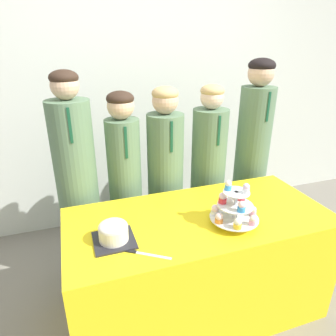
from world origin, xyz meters
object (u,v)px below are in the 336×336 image
cupcake_stand (234,207)px  student_4 (251,161)px  student_2 (165,184)px  student_3 (207,179)px  round_cake (113,232)px  student_1 (126,189)px  cake_knife (138,253)px  student_0 (78,190)px

cupcake_stand → student_4: student_4 is taller
student_2 → student_3: bearing=-0.0°
round_cake → student_2: student_2 is taller
student_1 → student_3: size_ratio=0.99×
cake_knife → student_0: bearing=140.8°
round_cake → cake_knife: (0.10, -0.14, -0.06)m
student_0 → cupcake_stand: bearing=-40.8°
round_cake → cake_knife: 0.18m
cupcake_stand → round_cake: bearing=175.5°
round_cake → student_3: student_3 is taller
student_0 → cake_knife: bearing=-73.2°
cake_knife → student_3: 1.11m
cupcake_stand → student_2: student_2 is taller
cake_knife → student_2: size_ratio=0.16×
student_1 → student_4: size_ratio=0.88×
student_2 → student_3: 0.36m
cake_knife → student_0: size_ratio=0.15×
student_1 → student_3: 0.68m
cake_knife → student_3: student_3 is taller
cake_knife → student_3: size_ratio=0.16×
student_3 → student_4: size_ratio=0.89×
student_2 → student_4: student_4 is taller
cupcake_stand → student_0: size_ratio=0.18×
student_3 → round_cake: bearing=-142.7°
student_0 → student_4: student_4 is taller
student_4 → student_2: bearing=-180.0°
student_2 → student_4: 0.77m
student_2 → student_0: bearing=180.0°
student_1 → student_2: 0.31m
student_0 → student_3: student_0 is taller
student_1 → student_3: student_3 is taller
round_cake → student_4: 1.43m
student_3 → student_0: bearing=180.0°
round_cake → student_2: size_ratio=0.15×
cupcake_stand → student_3: bearing=75.4°
student_0 → student_1: size_ratio=1.10×
student_3 → cake_knife: bearing=-134.1°
student_2 → student_1: bearing=-180.0°
round_cake → cake_knife: size_ratio=0.95×
student_2 → student_3: student_2 is taller
student_0 → student_3: 1.02m
student_4 → cake_knife: bearing=-145.8°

